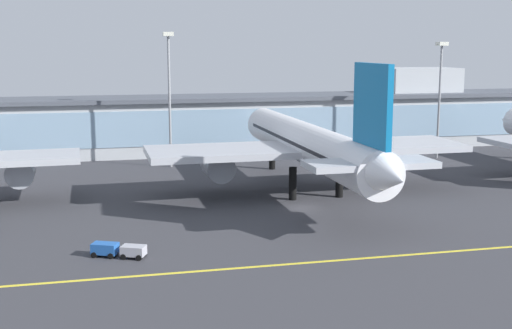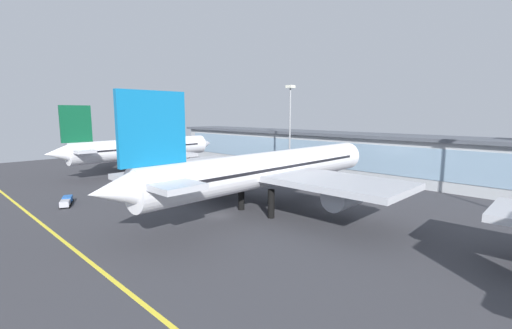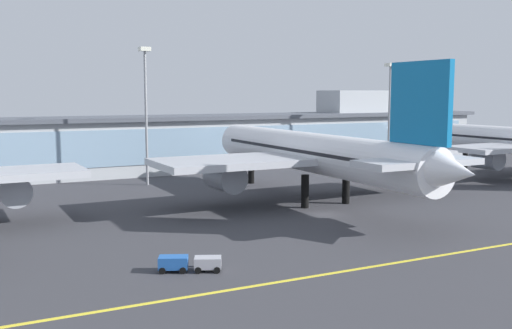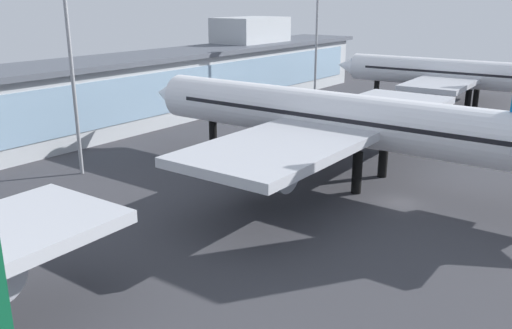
% 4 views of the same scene
% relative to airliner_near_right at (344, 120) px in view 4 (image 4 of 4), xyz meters
% --- Properties ---
extents(ground_plane, '(200.45, 200.45, 0.00)m').
position_rel_airliner_near_right_xyz_m(ground_plane, '(-3.36, -8.63, -7.13)').
color(ground_plane, '#38383D').
extents(terminal_building, '(146.18, 14.00, 16.62)m').
position_rel_airliner_near_right_xyz_m(terminal_building, '(-1.40, 41.69, -0.99)').
color(terminal_building, '#ADB2B7').
rests_on(terminal_building, ground).
extents(airliner_near_right, '(46.87, 60.88, 19.53)m').
position_rel_airliner_near_right_xyz_m(airliner_near_right, '(0.00, 0.00, 0.00)').
color(airliner_near_right, black).
rests_on(airliner_near_right, ground).
extents(airliner_far_right, '(38.95, 50.83, 17.96)m').
position_rel_airliner_near_right_xyz_m(airliner_far_right, '(51.32, 2.69, -0.57)').
color(airliner_far_right, black).
rests_on(airliner_far_right, ground).
extents(apron_light_mast_west, '(1.80, 1.80, 22.12)m').
position_rel_airliner_near_right_xyz_m(apron_light_mast_west, '(33.78, 23.94, 7.49)').
color(apron_light_mast_west, gray).
rests_on(apron_light_mast_west, ground).
extents(apron_light_mast_centre, '(1.80, 1.80, 23.77)m').
position_rel_airliner_near_right_xyz_m(apron_light_mast_centre, '(-17.29, 26.32, 8.40)').
color(apron_light_mast_centre, gray).
rests_on(apron_light_mast_centre, ground).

